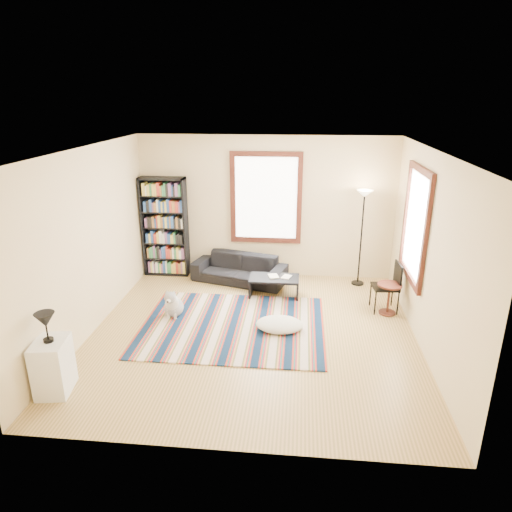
# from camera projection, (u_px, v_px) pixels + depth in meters

# --- Properties ---
(floor) EXTENTS (5.00, 5.00, 0.10)m
(floor) POSITION_uv_depth(u_px,v_px,m) (253.00, 336.00, 7.13)
(floor) COLOR tan
(floor) RESTS_ON ground
(ceiling) EXTENTS (5.00, 5.00, 0.10)m
(ceiling) POSITION_uv_depth(u_px,v_px,m) (252.00, 146.00, 6.15)
(ceiling) COLOR white
(ceiling) RESTS_ON floor
(wall_back) EXTENTS (5.00, 0.10, 2.80)m
(wall_back) POSITION_uv_depth(u_px,v_px,m) (266.00, 207.00, 9.03)
(wall_back) COLOR beige
(wall_back) RESTS_ON floor
(wall_front) EXTENTS (5.00, 0.10, 2.80)m
(wall_front) POSITION_uv_depth(u_px,v_px,m) (224.00, 335.00, 4.25)
(wall_front) COLOR beige
(wall_front) RESTS_ON floor
(wall_left) EXTENTS (0.10, 5.00, 2.80)m
(wall_left) POSITION_uv_depth(u_px,v_px,m) (85.00, 243.00, 6.88)
(wall_left) COLOR beige
(wall_left) RESTS_ON floor
(wall_right) EXTENTS (0.10, 5.00, 2.80)m
(wall_right) POSITION_uv_depth(u_px,v_px,m) (433.00, 254.00, 6.40)
(wall_right) COLOR beige
(wall_right) RESTS_ON floor
(window_back) EXTENTS (1.20, 0.06, 1.60)m
(window_back) POSITION_uv_depth(u_px,v_px,m) (266.00, 198.00, 8.89)
(window_back) COLOR white
(window_back) RESTS_ON wall_back
(window_right) EXTENTS (0.06, 1.20, 1.60)m
(window_right) POSITION_uv_depth(u_px,v_px,m) (416.00, 225.00, 7.09)
(window_right) COLOR white
(window_right) RESTS_ON wall_right
(rug) EXTENTS (2.90, 2.32, 0.02)m
(rug) POSITION_uv_depth(u_px,v_px,m) (233.00, 325.00, 7.32)
(rug) COLOR #0B203A
(rug) RESTS_ON floor
(sofa) EXTENTS (1.95, 1.17, 0.53)m
(sofa) POSITION_uv_depth(u_px,v_px,m) (239.00, 269.00, 8.99)
(sofa) COLOR black
(sofa) RESTS_ON floor
(bookshelf) EXTENTS (0.90, 0.30, 2.00)m
(bookshelf) POSITION_uv_depth(u_px,v_px,m) (165.00, 227.00, 9.14)
(bookshelf) COLOR black
(bookshelf) RESTS_ON floor
(coffee_table) EXTENTS (0.90, 0.50, 0.36)m
(coffee_table) POSITION_uv_depth(u_px,v_px,m) (274.00, 286.00, 8.38)
(coffee_table) COLOR black
(coffee_table) RESTS_ON floor
(book_a) EXTENTS (0.27, 0.23, 0.02)m
(book_a) POSITION_uv_depth(u_px,v_px,m) (269.00, 277.00, 8.33)
(book_a) COLOR beige
(book_a) RESTS_ON coffee_table
(book_b) EXTENTS (0.21, 0.25, 0.02)m
(book_b) POSITION_uv_depth(u_px,v_px,m) (283.00, 276.00, 8.35)
(book_b) COLOR beige
(book_b) RESTS_ON coffee_table
(floor_cushion) EXTENTS (0.86, 0.73, 0.19)m
(floor_cushion) POSITION_uv_depth(u_px,v_px,m) (279.00, 324.00, 7.18)
(floor_cushion) COLOR beige
(floor_cushion) RESTS_ON floor
(floor_lamp) EXTENTS (0.37, 0.37, 1.86)m
(floor_lamp) POSITION_uv_depth(u_px,v_px,m) (361.00, 239.00, 8.64)
(floor_lamp) COLOR black
(floor_lamp) RESTS_ON floor
(side_table) EXTENTS (0.43, 0.43, 0.54)m
(side_table) POSITION_uv_depth(u_px,v_px,m) (388.00, 299.00, 7.66)
(side_table) COLOR #481E12
(side_table) RESTS_ON floor
(folding_chair) EXTENTS (0.45, 0.44, 0.86)m
(folding_chair) POSITION_uv_depth(u_px,v_px,m) (385.00, 287.00, 7.73)
(folding_chair) COLOR black
(folding_chair) RESTS_ON floor
(white_cabinet) EXTENTS (0.45, 0.55, 0.70)m
(white_cabinet) POSITION_uv_depth(u_px,v_px,m) (53.00, 366.00, 5.62)
(white_cabinet) COLOR white
(white_cabinet) RESTS_ON floor
(table_lamp) EXTENTS (0.30, 0.30, 0.38)m
(table_lamp) POSITION_uv_depth(u_px,v_px,m) (46.00, 327.00, 5.44)
(table_lamp) COLOR black
(table_lamp) RESTS_ON white_cabinet
(dog) EXTENTS (0.37, 0.51, 0.50)m
(dog) POSITION_uv_depth(u_px,v_px,m) (174.00, 302.00, 7.59)
(dog) COLOR #B4B4B4
(dog) RESTS_ON floor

